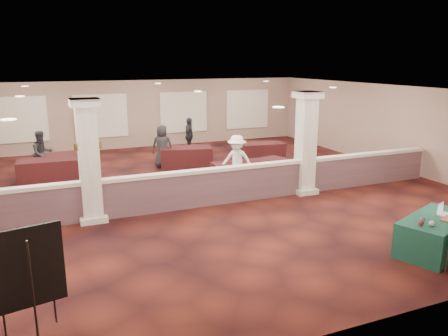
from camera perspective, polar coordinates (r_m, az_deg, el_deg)
name	(u,v)px	position (r m, az deg, el deg)	size (l,w,h in m)	color
ground	(199,190)	(14.23, -3.23, -2.94)	(16.00, 16.00, 0.00)	#4D1B13
wall_back	(144,114)	(21.48, -10.44, 6.96)	(16.00, 0.04, 3.20)	gray
wall_front	(373,231)	(7.07, 18.88, -7.78)	(16.00, 0.04, 3.20)	gray
wall_right	(395,127)	(18.09, 21.44, 4.95)	(0.04, 16.00, 3.20)	gray
ceiling	(198,91)	(13.65, -3.41, 10.03)	(16.00, 16.00, 0.02)	white
partition_wall	(216,186)	(12.72, -1.01, -2.31)	(15.60, 0.28, 1.10)	brown
column_left	(89,160)	(11.67, -17.23, 0.99)	(0.72, 0.72, 3.20)	beige
column_right	(306,142)	(13.82, 10.63, 3.33)	(0.72, 0.72, 3.20)	beige
sconce_left	(76,147)	(11.58, -18.74, 2.62)	(0.12, 0.12, 0.18)	brown
sconce_right	(99,145)	(11.63, -15.99, 2.86)	(0.12, 0.12, 0.18)	brown
near_table	(435,234)	(10.78, 25.84, -7.82)	(2.02, 1.01, 0.78)	#113E31
easel_board	(27,269)	(7.19, -24.32, -11.95)	(1.04, 0.60, 1.79)	black
far_table_front_left	(48,171)	(16.29, -21.99, -0.32)	(1.96, 0.98, 0.80)	black
far_table_front_center	(239,173)	(14.95, 1.96, -0.64)	(1.79, 0.90, 0.73)	black
far_table_front_right	(264,170)	(15.36, 5.21, -0.31)	(1.77, 0.89, 0.72)	black
far_table_back_left	(60,163)	(17.58, -20.65, 0.65)	(1.75, 0.87, 0.71)	black
far_table_back_center	(186,157)	(17.24, -4.97, 1.42)	(1.98, 0.99, 0.80)	black
far_table_back_right	(262,151)	(18.52, 5.02, 2.17)	(1.79, 0.90, 0.73)	black
attendee_a	(42,153)	(17.18, -22.64, 1.78)	(0.79, 0.44, 1.65)	black
attendee_b	(237,161)	(14.48, 1.69, 0.92)	(1.11, 0.51, 1.73)	white
attendee_c	(189,136)	(19.69, -4.56, 4.21)	(0.95, 0.46, 1.63)	black
attendee_d	(162,146)	(17.20, -8.06, 2.81)	(0.83, 0.45, 1.69)	black
laptop_base	(445,215)	(10.92, 26.92, -5.44)	(0.35, 0.24, 0.02)	silver
laptop_screen	(440,208)	(10.92, 26.39, -4.68)	(0.35, 0.01, 0.23)	silver
screen_glow	(440,209)	(10.92, 26.41, -4.77)	(0.32, 0.00, 0.20)	#D0DEFA
yarn_cream	(432,223)	(10.07, 25.50, -6.55)	(0.12, 0.12, 0.12)	#C0B39E
yarn_red	(421,224)	(9.98, 24.31, -6.63)	(0.11, 0.11, 0.11)	maroon
yarn_grey	(422,219)	(10.24, 24.49, -6.13)	(0.11, 0.11, 0.11)	#525257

